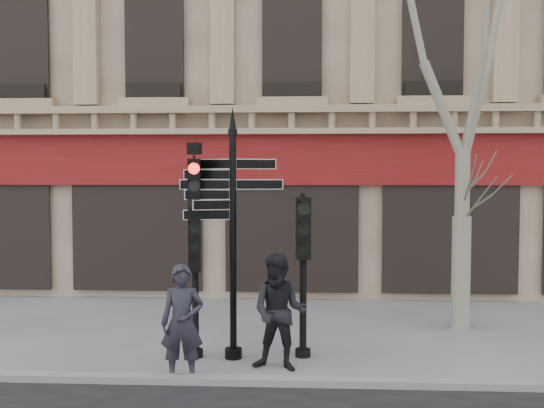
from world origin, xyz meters
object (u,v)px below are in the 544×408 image
Objects in this scene: traffic_signal_main at (195,223)px; plane_tree at (465,18)px; traffic_signal_secondary at (303,246)px; fingerpost at (233,190)px; pedestrian_b at (279,312)px; pedestrian_a at (182,323)px.

plane_tree is (5.18, 2.20, 4.02)m from traffic_signal_main.
traffic_signal_secondary is (1.90, 0.13, -0.41)m from traffic_signal_main.
pedestrian_b is at bearing -36.69° from fingerpost.
pedestrian_b is (-3.67, -2.82, -5.44)m from plane_tree.
traffic_signal_secondary is at bearing 5.70° from fingerpost.
traffic_signal_secondary is at bearing 74.19° from pedestrian_b.
pedestrian_b is (0.84, -0.59, -2.00)m from fingerpost.
fingerpost is at bearing -153.69° from plane_tree.
fingerpost is 2.28× the size of pedestrian_b.
traffic_signal_main is at bearing 169.48° from pedestrian_b.
traffic_signal_main reaches higher than pedestrian_a.
plane_tree is 8.29m from pedestrian_a.
traffic_signal_main reaches higher than traffic_signal_secondary.
plane_tree reaches higher than traffic_signal_secondary.
plane_tree reaches higher than traffic_signal_main.
traffic_signal_secondary is at bearing -5.64° from traffic_signal_main.
plane_tree is at bearing 29.84° from pedestrian_a.
fingerpost reaches higher than pedestrian_b.
fingerpost reaches higher than traffic_signal_secondary.
plane_tree is at bearing 49.23° from pedestrian_b.
pedestrian_a is (0.02, -1.26, -1.47)m from traffic_signal_main.
fingerpost is at bearing 57.83° from pedestrian_a.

